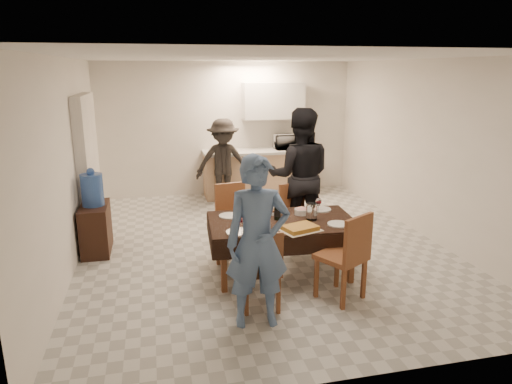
{
  "coord_description": "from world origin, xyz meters",
  "views": [
    {
      "loc": [
        -1.45,
        -5.95,
        2.46
      ],
      "look_at": [
        -0.16,
        -0.3,
        0.89
      ],
      "focal_mm": 32.0,
      "sensor_mm": 36.0,
      "label": 1
    }
  ],
  "objects_px": {
    "microwave": "(288,142)",
    "person_far": "(299,176)",
    "person_kitchen": "(223,162)",
    "water_pitcher": "(312,212)",
    "water_jug": "(92,190)",
    "dining_table": "(282,223)",
    "console": "(96,229)",
    "savoury_tart": "(300,228)",
    "person_near": "(258,243)",
    "wine_bottle": "(277,206)"
  },
  "relations": [
    {
      "from": "water_jug",
      "to": "water_pitcher",
      "type": "bearing_deg",
      "value": -25.78
    },
    {
      "from": "dining_table",
      "to": "console",
      "type": "distance_m",
      "value": 2.63
    },
    {
      "from": "console",
      "to": "person_near",
      "type": "height_order",
      "value": "person_near"
    },
    {
      "from": "water_jug",
      "to": "microwave",
      "type": "relative_size",
      "value": 0.85
    },
    {
      "from": "water_jug",
      "to": "person_far",
      "type": "bearing_deg",
      "value": -3.65
    },
    {
      "from": "water_pitcher",
      "to": "savoury_tart",
      "type": "relative_size",
      "value": 0.47
    },
    {
      "from": "wine_bottle",
      "to": "savoury_tart",
      "type": "xyz_separation_m",
      "value": [
        0.15,
        -0.43,
        -0.14
      ]
    },
    {
      "from": "water_jug",
      "to": "person_kitchen",
      "type": "relative_size",
      "value": 0.27
    },
    {
      "from": "console",
      "to": "person_kitchen",
      "type": "relative_size",
      "value": 0.45
    },
    {
      "from": "microwave",
      "to": "person_far",
      "type": "relative_size",
      "value": 0.26
    },
    {
      "from": "savoury_tart",
      "to": "person_far",
      "type": "xyz_separation_m",
      "value": [
        0.45,
        1.43,
        0.26
      ]
    },
    {
      "from": "person_far",
      "to": "person_kitchen",
      "type": "xyz_separation_m",
      "value": [
        -0.77,
        2.11,
        -0.17
      ]
    },
    {
      "from": "savoury_tart",
      "to": "person_near",
      "type": "relative_size",
      "value": 0.25
    },
    {
      "from": "dining_table",
      "to": "person_near",
      "type": "distance_m",
      "value": 1.2
    },
    {
      "from": "water_pitcher",
      "to": "water_jug",
      "type": "bearing_deg",
      "value": 154.22
    },
    {
      "from": "dining_table",
      "to": "console",
      "type": "height_order",
      "value": "dining_table"
    },
    {
      "from": "person_far",
      "to": "person_kitchen",
      "type": "height_order",
      "value": "person_far"
    },
    {
      "from": "microwave",
      "to": "person_kitchen",
      "type": "relative_size",
      "value": 0.32
    },
    {
      "from": "water_jug",
      "to": "wine_bottle",
      "type": "height_order",
      "value": "water_jug"
    },
    {
      "from": "console",
      "to": "person_kitchen",
      "type": "distance_m",
      "value": 2.87
    },
    {
      "from": "dining_table",
      "to": "person_kitchen",
      "type": "height_order",
      "value": "person_kitchen"
    },
    {
      "from": "water_pitcher",
      "to": "microwave",
      "type": "height_order",
      "value": "microwave"
    },
    {
      "from": "console",
      "to": "water_pitcher",
      "type": "height_order",
      "value": "water_pitcher"
    },
    {
      "from": "dining_table",
      "to": "savoury_tart",
      "type": "relative_size",
      "value": 4.2
    },
    {
      "from": "dining_table",
      "to": "person_near",
      "type": "height_order",
      "value": "person_near"
    },
    {
      "from": "console",
      "to": "savoury_tart",
      "type": "height_order",
      "value": "savoury_tart"
    },
    {
      "from": "console",
      "to": "person_kitchen",
      "type": "bearing_deg",
      "value": 42.85
    },
    {
      "from": "savoury_tart",
      "to": "person_far",
      "type": "bearing_deg",
      "value": 72.53
    },
    {
      "from": "dining_table",
      "to": "microwave",
      "type": "relative_size",
      "value": 3.57
    },
    {
      "from": "wine_bottle",
      "to": "person_kitchen",
      "type": "height_order",
      "value": "person_kitchen"
    },
    {
      "from": "console",
      "to": "wine_bottle",
      "type": "distance_m",
      "value": 2.6
    },
    {
      "from": "dining_table",
      "to": "water_pitcher",
      "type": "xyz_separation_m",
      "value": [
        0.35,
        -0.05,
        0.13
      ]
    },
    {
      "from": "person_kitchen",
      "to": "savoury_tart",
      "type": "bearing_deg",
      "value": -84.77
    },
    {
      "from": "console",
      "to": "person_far",
      "type": "relative_size",
      "value": 0.37
    },
    {
      "from": "savoury_tart",
      "to": "person_near",
      "type": "distance_m",
      "value": 0.94
    },
    {
      "from": "water_jug",
      "to": "console",
      "type": "bearing_deg",
      "value": 90.0
    },
    {
      "from": "water_jug",
      "to": "person_near",
      "type": "height_order",
      "value": "person_near"
    },
    {
      "from": "dining_table",
      "to": "microwave",
      "type": "xyz_separation_m",
      "value": [
        1.14,
        3.61,
        0.4
      ]
    },
    {
      "from": "water_jug",
      "to": "person_near",
      "type": "distance_m",
      "value": 2.88
    },
    {
      "from": "dining_table",
      "to": "microwave",
      "type": "bearing_deg",
      "value": 76.3
    },
    {
      "from": "person_far",
      "to": "console",
      "type": "bearing_deg",
      "value": 12.39
    },
    {
      "from": "wine_bottle",
      "to": "savoury_tart",
      "type": "height_order",
      "value": "wine_bottle"
    },
    {
      "from": "savoury_tart",
      "to": "person_near",
      "type": "bearing_deg",
      "value": -134.13
    },
    {
      "from": "wine_bottle",
      "to": "microwave",
      "type": "bearing_deg",
      "value": 71.55
    },
    {
      "from": "water_jug",
      "to": "person_kitchen",
      "type": "distance_m",
      "value": 2.84
    },
    {
      "from": "savoury_tart",
      "to": "console",
      "type": "bearing_deg",
      "value": 146.16
    },
    {
      "from": "water_pitcher",
      "to": "person_far",
      "type": "height_order",
      "value": "person_far"
    },
    {
      "from": "person_near",
      "to": "person_kitchen",
      "type": "distance_m",
      "value": 4.22
    },
    {
      "from": "console",
      "to": "savoury_tart",
      "type": "distance_m",
      "value": 2.92
    },
    {
      "from": "person_kitchen",
      "to": "water_jug",
      "type": "bearing_deg",
      "value": -137.15
    }
  ]
}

